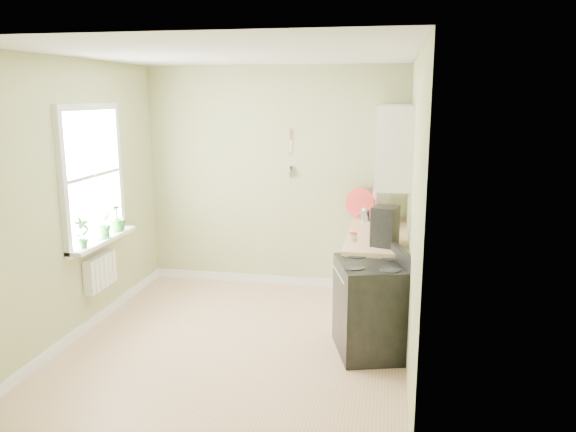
% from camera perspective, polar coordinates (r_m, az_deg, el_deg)
% --- Properties ---
extents(floor, '(3.20, 3.60, 0.02)m').
position_cam_1_polar(floor, '(5.60, -5.16, -12.79)').
color(floor, tan).
rests_on(floor, ground).
extents(ceiling, '(3.20, 3.60, 0.02)m').
position_cam_1_polar(ceiling, '(5.09, -5.77, 16.18)').
color(ceiling, white).
rests_on(ceiling, wall_back).
extents(wall_back, '(3.20, 0.02, 2.70)m').
position_cam_1_polar(wall_back, '(6.91, -1.31, 3.87)').
color(wall_back, '#B4B87D').
rests_on(wall_back, floor).
extents(wall_left, '(0.02, 3.60, 2.70)m').
position_cam_1_polar(wall_left, '(5.83, -20.86, 1.50)').
color(wall_left, '#B4B87D').
rests_on(wall_left, floor).
extents(wall_right, '(0.02, 3.60, 2.70)m').
position_cam_1_polar(wall_right, '(4.98, 12.65, 0.31)').
color(wall_right, '#B4B87D').
rests_on(wall_right, floor).
extents(base_cabinets, '(0.60, 1.60, 0.87)m').
position_cam_1_polar(base_cabinets, '(6.18, 9.08, -6.01)').
color(base_cabinets, white).
rests_on(base_cabinets, floor).
extents(countertop, '(0.64, 1.60, 0.04)m').
position_cam_1_polar(countertop, '(6.06, 9.13, -1.91)').
color(countertop, beige).
rests_on(countertop, base_cabinets).
extents(upper_cabinets, '(0.35, 1.40, 0.80)m').
position_cam_1_polar(upper_cabinets, '(6.00, 10.77, 7.20)').
color(upper_cabinets, white).
rests_on(upper_cabinets, wall_right).
extents(window, '(0.06, 1.14, 1.44)m').
position_cam_1_polar(window, '(6.04, -19.31, 3.89)').
color(window, white).
rests_on(window, wall_left).
extents(window_sill, '(0.18, 1.14, 0.04)m').
position_cam_1_polar(window_sill, '(6.13, -18.28, -2.32)').
color(window_sill, white).
rests_on(window_sill, wall_left).
extents(radiator, '(0.12, 0.50, 0.35)m').
position_cam_1_polar(radiator, '(6.19, -18.54, -5.38)').
color(radiator, white).
rests_on(radiator, wall_left).
extents(wall_utensils, '(0.02, 0.14, 0.58)m').
position_cam_1_polar(wall_utensils, '(6.81, 0.28, 5.58)').
color(wall_utensils, beige).
rests_on(wall_utensils, wall_back).
extents(stove, '(0.80, 0.85, 0.99)m').
position_cam_1_polar(stove, '(5.29, 8.52, -9.13)').
color(stove, black).
rests_on(stove, floor).
extents(stand_mixer, '(0.27, 0.39, 0.43)m').
position_cam_1_polar(stand_mixer, '(6.45, 9.41, 0.80)').
color(stand_mixer, '#B2B2B7').
rests_on(stand_mixer, countertop).
extents(kettle, '(0.17, 0.10, 0.17)m').
position_cam_1_polar(kettle, '(6.57, 7.74, 0.17)').
color(kettle, silver).
rests_on(kettle, countertop).
extents(coffee_maker, '(0.28, 0.30, 0.39)m').
position_cam_1_polar(coffee_maker, '(5.53, 9.81, -1.13)').
color(coffee_maker, black).
rests_on(coffee_maker, countertop).
extents(red_tray, '(0.37, 0.18, 0.37)m').
position_cam_1_polar(red_tray, '(6.73, 7.33, 1.32)').
color(red_tray, red).
rests_on(red_tray, countertop).
extents(jar, '(0.08, 0.08, 0.09)m').
position_cam_1_polar(jar, '(5.67, 6.62, -2.13)').
color(jar, '#B8B08F').
rests_on(jar, countertop).
extents(plant_a, '(0.17, 0.20, 0.31)m').
position_cam_1_polar(plant_a, '(5.75, -20.18, -1.59)').
color(plant_a, '#2D7327').
rests_on(plant_a, window_sill).
extents(plant_b, '(0.17, 0.19, 0.28)m').
position_cam_1_polar(plant_b, '(6.12, -18.12, -0.77)').
color(plant_b, '#2D7327').
rests_on(plant_b, window_sill).
extents(plant_c, '(0.21, 0.21, 0.31)m').
position_cam_1_polar(plant_c, '(6.35, -16.94, -0.12)').
color(plant_c, '#2D7327').
rests_on(plant_c, window_sill).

